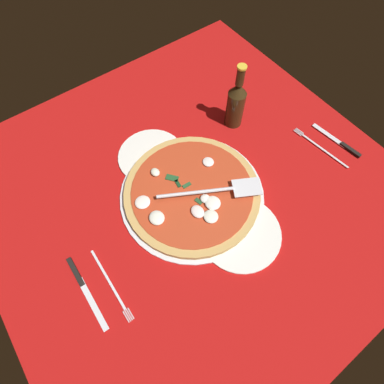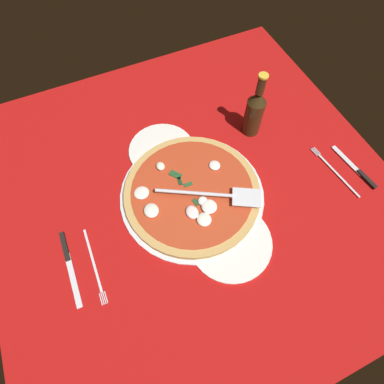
{
  "view_description": "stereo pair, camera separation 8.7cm",
  "coord_description": "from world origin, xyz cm",
  "px_view_note": "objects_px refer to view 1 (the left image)",
  "views": [
    {
      "loc": [
        35.38,
        -25.74,
        78.43
      ],
      "look_at": [
        2.17,
        -1.21,
        2.09
      ],
      "focal_mm": 28.7,
      "sensor_mm": 36.0,
      "label": 1
    },
    {
      "loc": [
        39.77,
        -18.27,
        78.43
      ],
      "look_at": [
        2.17,
        -1.21,
        2.09
      ],
      "focal_mm": 28.7,
      "sensor_mm": 36.0,
      "label": 2
    }
  ],
  "objects_px": {
    "dinner_plate_right": "(240,233)",
    "pizza": "(192,193)",
    "dinner_plate_left": "(151,156)",
    "place_setting_far": "(330,146)",
    "beer_bottle": "(236,103)",
    "pizza_server": "(215,190)",
    "place_setting_near": "(97,286)"
  },
  "relations": [
    {
      "from": "pizza",
      "to": "beer_bottle",
      "type": "height_order",
      "value": "beer_bottle"
    },
    {
      "from": "pizza",
      "to": "place_setting_near",
      "type": "relative_size",
      "value": 1.73
    },
    {
      "from": "dinner_plate_right",
      "to": "beer_bottle",
      "type": "distance_m",
      "value": 0.4
    },
    {
      "from": "dinner_plate_right",
      "to": "place_setting_far",
      "type": "xyz_separation_m",
      "value": [
        -0.05,
        0.42,
        -0.0
      ]
    },
    {
      "from": "beer_bottle",
      "to": "dinner_plate_left",
      "type": "bearing_deg",
      "value": -98.48
    },
    {
      "from": "pizza_server",
      "to": "place_setting_far",
      "type": "xyz_separation_m",
      "value": [
        0.07,
        0.41,
        -0.04
      ]
    },
    {
      "from": "pizza_server",
      "to": "pizza",
      "type": "bearing_deg",
      "value": 165.59
    },
    {
      "from": "pizza",
      "to": "place_setting_far",
      "type": "xyz_separation_m",
      "value": [
        0.12,
        0.46,
        -0.02
      ]
    },
    {
      "from": "place_setting_near",
      "to": "place_setting_far",
      "type": "height_order",
      "value": "same"
    },
    {
      "from": "place_setting_near",
      "to": "dinner_plate_right",
      "type": "bearing_deg",
      "value": 75.3
    },
    {
      "from": "dinner_plate_right",
      "to": "pizza_server",
      "type": "xyz_separation_m",
      "value": [
        -0.13,
        0.01,
        0.04
      ]
    },
    {
      "from": "dinner_plate_right",
      "to": "place_setting_far",
      "type": "relative_size",
      "value": 1.09
    },
    {
      "from": "dinner_plate_left",
      "to": "pizza_server",
      "type": "xyz_separation_m",
      "value": [
        0.23,
        0.07,
        0.04
      ]
    },
    {
      "from": "beer_bottle",
      "to": "pizza_server",
      "type": "bearing_deg",
      "value": -50.67
    },
    {
      "from": "dinner_plate_left",
      "to": "place_setting_far",
      "type": "relative_size",
      "value": 1.0
    },
    {
      "from": "dinner_plate_right",
      "to": "pizza_server",
      "type": "height_order",
      "value": "pizza_server"
    },
    {
      "from": "pizza_server",
      "to": "place_setting_far",
      "type": "height_order",
      "value": "pizza_server"
    },
    {
      "from": "dinner_plate_left",
      "to": "place_setting_far",
      "type": "height_order",
      "value": "place_setting_far"
    },
    {
      "from": "dinner_plate_left",
      "to": "place_setting_near",
      "type": "bearing_deg",
      "value": -52.27
    },
    {
      "from": "dinner_plate_right",
      "to": "pizza_server",
      "type": "distance_m",
      "value": 0.13
    },
    {
      "from": "beer_bottle",
      "to": "place_setting_far",
      "type": "bearing_deg",
      "value": 35.45
    },
    {
      "from": "dinner_plate_left",
      "to": "dinner_plate_right",
      "type": "relative_size",
      "value": 0.92
    },
    {
      "from": "place_setting_far",
      "to": "beer_bottle",
      "type": "height_order",
      "value": "beer_bottle"
    },
    {
      "from": "pizza_server",
      "to": "place_setting_near",
      "type": "xyz_separation_m",
      "value": [
        0.02,
        -0.39,
        -0.04
      ]
    },
    {
      "from": "dinner_plate_left",
      "to": "beer_bottle",
      "type": "height_order",
      "value": "beer_bottle"
    },
    {
      "from": "dinner_plate_left",
      "to": "dinner_plate_right",
      "type": "xyz_separation_m",
      "value": [
        0.35,
        0.06,
        0.0
      ]
    },
    {
      "from": "pizza_server",
      "to": "place_setting_far",
      "type": "relative_size",
      "value": 1.32
    },
    {
      "from": "dinner_plate_right",
      "to": "beer_bottle",
      "type": "bearing_deg",
      "value": 142.82
    },
    {
      "from": "dinner_plate_right",
      "to": "place_setting_near",
      "type": "bearing_deg",
      "value": -105.75
    },
    {
      "from": "place_setting_far",
      "to": "dinner_plate_right",
      "type": "bearing_deg",
      "value": 90.78
    },
    {
      "from": "dinner_plate_left",
      "to": "pizza",
      "type": "distance_m",
      "value": 0.18
    },
    {
      "from": "dinner_plate_right",
      "to": "pizza",
      "type": "height_order",
      "value": "pizza"
    }
  ]
}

